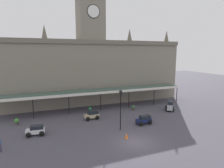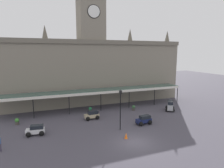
# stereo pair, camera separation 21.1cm
# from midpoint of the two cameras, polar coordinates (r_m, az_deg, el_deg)

# --- Properties ---
(ground_plane) EXTENTS (140.00, 140.00, 0.00)m
(ground_plane) POSITION_cam_midpoint_polar(r_m,az_deg,el_deg) (23.24, 7.25, -16.90)
(ground_plane) COLOR #494550
(station_building) EXTENTS (38.13, 5.58, 21.74)m
(station_building) POSITION_cam_midpoint_polar(r_m,az_deg,el_deg) (39.06, -5.99, 4.90)
(station_building) COLOR gray
(station_building) RESTS_ON ground
(entrance_canopy) EXTENTS (33.47, 3.26, 3.56)m
(entrance_canopy) POSITION_cam_midpoint_polar(r_m,az_deg,el_deg) (34.90, -3.81, -1.97)
(entrance_canopy) COLOR #38564C
(entrance_canopy) RESTS_ON ground
(car_silver_van) EXTENTS (2.41, 2.57, 1.77)m
(car_silver_van) POSITION_cam_midpoint_polar(r_m,az_deg,el_deg) (35.96, 17.07, -6.31)
(car_silver_van) COLOR #B2B5BA
(car_silver_van) RESTS_ON ground
(car_beige_estate) EXTENTS (2.30, 1.63, 1.27)m
(car_beige_estate) POSITION_cam_midpoint_polar(r_m,az_deg,el_deg) (30.29, -5.79, -9.35)
(car_beige_estate) COLOR tan
(car_beige_estate) RESTS_ON ground
(car_white_estate) EXTENTS (2.33, 1.70, 1.27)m
(car_white_estate) POSITION_cam_midpoint_polar(r_m,az_deg,el_deg) (26.47, -21.55, -12.80)
(car_white_estate) COLOR silver
(car_white_estate) RESTS_ON ground
(car_navy_estate) EXTENTS (2.31, 1.65, 1.27)m
(car_navy_estate) POSITION_cam_midpoint_polar(r_m,az_deg,el_deg) (28.56, 9.70, -10.62)
(car_navy_estate) COLOR #19214C
(car_navy_estate) RESTS_ON ground
(victorian_lamppost) EXTENTS (0.30, 0.30, 5.53)m
(victorian_lamppost) POSITION_cam_midpoint_polar(r_m,az_deg,el_deg) (25.36, 2.75, -6.36)
(victorian_lamppost) COLOR black
(victorian_lamppost) RESTS_ON ground
(traffic_cone) EXTENTS (0.40, 0.40, 0.69)m
(traffic_cone) POSITION_cam_midpoint_polar(r_m,az_deg,el_deg) (23.94, 4.46, -15.12)
(traffic_cone) COLOR orange
(traffic_cone) RESTS_ON ground
(planter_by_canopy) EXTENTS (0.60, 0.60, 0.96)m
(planter_by_canopy) POSITION_cam_midpoint_polar(r_m,az_deg,el_deg) (33.62, -6.32, -7.60)
(planter_by_canopy) COLOR #47423D
(planter_by_canopy) RESTS_ON ground
(planter_forecourt_centre) EXTENTS (0.60, 0.60, 0.96)m
(planter_forecourt_centre) POSITION_cam_midpoint_polar(r_m,az_deg,el_deg) (31.09, -26.28, -9.96)
(planter_forecourt_centre) COLOR #47423D
(planter_forecourt_centre) RESTS_ON ground
(planter_near_kerb) EXTENTS (0.60, 0.60, 0.96)m
(planter_near_kerb) POSITION_cam_midpoint_polar(r_m,az_deg,el_deg) (34.74, 6.60, -7.04)
(planter_near_kerb) COLOR #47423D
(planter_near_kerb) RESTS_ON ground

